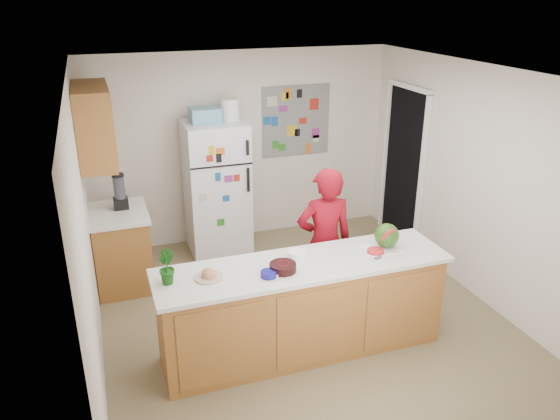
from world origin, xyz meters
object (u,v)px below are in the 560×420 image
object	(u,v)px
person	(324,243)
refrigerator	(217,188)
cherry_bowl	(283,267)
watermelon	(387,236)

from	to	relation	value
person	refrigerator	bearing A→B (deg)	-62.89
refrigerator	cherry_bowl	size ratio (longest dim) A/B	7.24
refrigerator	person	world-z (taller)	refrigerator
refrigerator	watermelon	xyz separation A→B (m)	(1.10, -2.34, 0.20)
watermelon	cherry_bowl	world-z (taller)	watermelon
cherry_bowl	refrigerator	bearing A→B (deg)	90.63
watermelon	refrigerator	bearing A→B (deg)	115.15
watermelon	person	bearing A→B (deg)	127.85
person	watermelon	distance (m)	0.70
person	cherry_bowl	xyz separation A→B (m)	(-0.67, -0.63, 0.16)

